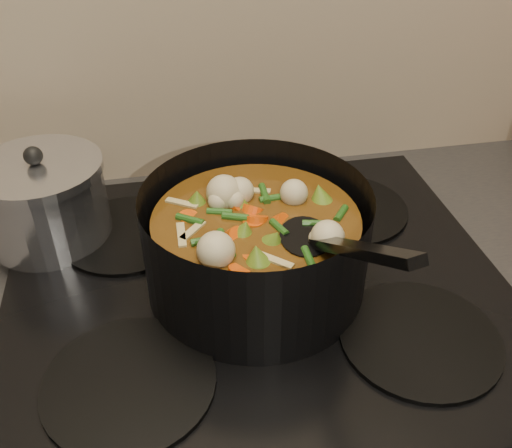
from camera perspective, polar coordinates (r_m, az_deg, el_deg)
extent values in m
cube|color=black|center=(0.75, 0.10, -8.36)|extent=(2.64, 0.64, 0.05)
cube|color=black|center=(0.73, 0.10, -6.39)|extent=(0.62, 0.54, 0.02)
cylinder|color=black|center=(0.62, -12.57, -15.21)|extent=(0.18, 0.18, 0.01)
cylinder|color=black|center=(0.67, 16.06, -10.88)|extent=(0.18, 0.18, 0.01)
cylinder|color=black|center=(0.81, -12.84, -0.94)|extent=(0.18, 0.18, 0.01)
cylinder|color=black|center=(0.85, 8.99, 1.53)|extent=(0.18, 0.18, 0.01)
cylinder|color=black|center=(0.68, 0.00, -1.74)|extent=(0.27, 0.27, 0.13)
cylinder|color=black|center=(0.72, 0.00, -5.67)|extent=(0.26, 0.26, 0.01)
cylinder|color=#55300E|center=(0.68, 0.00, -2.48)|extent=(0.24, 0.24, 0.09)
cylinder|color=#D5530A|center=(0.66, 3.02, 0.80)|extent=(0.02, 0.03, 0.02)
cylinder|color=#D5530A|center=(0.70, 2.19, 3.18)|extent=(0.04, 0.04, 0.02)
cylinder|color=#D5530A|center=(0.72, -3.51, 4.15)|extent=(0.04, 0.04, 0.02)
cylinder|color=#D5530A|center=(0.66, -4.25, 0.77)|extent=(0.03, 0.03, 0.02)
cylinder|color=#D5530A|center=(0.61, -4.97, -2.62)|extent=(0.03, 0.03, 0.02)
cylinder|color=#D5530A|center=(0.63, 0.60, -1.40)|extent=(0.04, 0.04, 0.02)
cylinder|color=#D5530A|center=(0.64, 5.17, -0.97)|extent=(0.03, 0.03, 0.02)
cylinder|color=#D5530A|center=(0.70, 6.63, 2.55)|extent=(0.03, 0.03, 0.02)
cylinder|color=#D5530A|center=(0.70, 0.53, 2.81)|extent=(0.04, 0.04, 0.02)
cylinder|color=#D5530A|center=(0.70, -4.59, 2.99)|extent=(0.04, 0.04, 0.02)
cylinder|color=#D5530A|center=(0.65, -3.08, 0.13)|extent=(0.03, 0.02, 0.02)
sphere|color=#CCBB90|center=(0.66, 4.77, 1.83)|extent=(0.04, 0.04, 0.04)
sphere|color=#CCBB90|center=(0.70, -1.14, 3.86)|extent=(0.04, 0.04, 0.04)
sphere|color=#CCBB90|center=(0.64, -4.80, 0.45)|extent=(0.04, 0.04, 0.04)
sphere|color=#CCBB90|center=(0.61, 1.86, -1.50)|extent=(0.04, 0.04, 0.04)
sphere|color=#CCBB90|center=(0.67, 4.38, 2.41)|extent=(0.04, 0.04, 0.04)
cone|color=olive|center=(0.61, -4.73, -2.14)|extent=(0.04, 0.04, 0.03)
cone|color=olive|center=(0.60, 3.81, -2.58)|extent=(0.04, 0.04, 0.03)
cone|color=olive|center=(0.67, 6.33, 1.89)|extent=(0.04, 0.04, 0.03)
cone|color=olive|center=(0.72, 0.34, 4.48)|extent=(0.04, 0.04, 0.03)
cone|color=olive|center=(0.68, -6.05, 2.27)|extent=(0.04, 0.04, 0.03)
cone|color=olive|center=(0.61, -4.44, -2.30)|extent=(0.04, 0.04, 0.03)
cone|color=olive|center=(0.60, 4.13, -2.45)|extent=(0.04, 0.04, 0.03)
cylinder|color=#215218|center=(0.68, 1.81, 2.50)|extent=(0.01, 0.04, 0.01)
cylinder|color=#215218|center=(0.73, -1.86, 4.85)|extent=(0.03, 0.03, 0.01)
cylinder|color=#215218|center=(0.69, -5.51, 2.53)|extent=(0.04, 0.02, 0.01)
cylinder|color=#215218|center=(0.64, -4.89, -0.12)|extent=(0.02, 0.04, 0.01)
cylinder|color=#215218|center=(0.62, -1.54, -1.13)|extent=(0.02, 0.04, 0.01)
cylinder|color=#215218|center=(0.59, 3.43, -3.93)|extent=(0.04, 0.02, 0.01)
cylinder|color=#215218|center=(0.64, 6.31, -0.53)|extent=(0.03, 0.03, 0.01)
cylinder|color=#215218|center=(0.68, 4.38, 2.08)|extent=(0.01, 0.04, 0.01)
cylinder|color=#215218|center=(0.69, 0.98, 2.71)|extent=(0.03, 0.03, 0.01)
cylinder|color=#215218|center=(0.72, -3.67, 4.46)|extent=(0.04, 0.02, 0.01)
cylinder|color=#215218|center=(0.67, -6.22, 1.65)|extent=(0.02, 0.04, 0.01)
cylinder|color=#215218|center=(0.63, -4.36, -0.86)|extent=(0.02, 0.04, 0.01)
cylinder|color=#215218|center=(0.62, -0.59, -1.30)|extent=(0.04, 0.02, 0.01)
cylinder|color=#215218|center=(0.60, 5.40, -3.16)|extent=(0.03, 0.03, 0.01)
cube|color=tan|center=(0.64, -5.65, -0.22)|extent=(0.04, 0.01, 0.00)
cube|color=tan|center=(0.60, 2.21, -2.58)|extent=(0.02, 0.04, 0.00)
cube|color=tan|center=(0.68, 5.12, 2.10)|extent=(0.04, 0.03, 0.00)
cube|color=tan|center=(0.70, -2.46, 3.57)|extent=(0.03, 0.03, 0.00)
cube|color=tan|center=(0.63, -5.21, -0.95)|extent=(0.03, 0.04, 0.00)
ellipsoid|color=black|center=(0.63, 4.92, -1.36)|extent=(0.07, 0.08, 0.01)
cube|color=black|center=(0.54, 10.37, -2.61)|extent=(0.05, 0.16, 0.10)
cylinder|color=silver|center=(0.82, -20.27, 1.81)|extent=(0.16, 0.16, 0.10)
cylinder|color=silver|center=(0.79, -21.11, 5.22)|extent=(0.17, 0.17, 0.01)
sphere|color=black|center=(0.78, -21.40, 6.37)|extent=(0.02, 0.02, 0.02)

